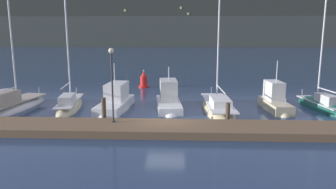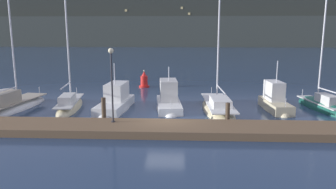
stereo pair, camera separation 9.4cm
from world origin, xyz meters
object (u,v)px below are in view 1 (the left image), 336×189
Objects in this scene: sailboat_berth_1 at (11,108)px; sailboat_berth_7 at (321,107)px; sailboat_berth_2 at (70,107)px; rowboat_adrift at (1,93)px; motorboat_berth_3 at (115,106)px; dock_lamppost at (112,74)px; motorboat_berth_4 at (169,103)px; channel_buoy at (144,81)px; motorboat_berth_6 at (275,105)px; sailboat_berth_5 at (218,109)px.

sailboat_berth_1 is 0.97× the size of sailboat_berth_7.
sailboat_berth_2 reaches higher than rowboat_adrift.
sailboat_berth_1 is 1.59× the size of motorboat_berth_3.
dock_lamppost reaches higher than rowboat_adrift.
motorboat_berth_3 is 1.07× the size of motorboat_berth_4.
motorboat_berth_4 is at bearing -72.12° from channel_buoy.
dock_lamppost is (-11.09, -5.37, 3.03)m from motorboat_berth_6.
sailboat_berth_7 reaches higher than sailboat_berth_2.
rowboat_adrift is at bearing 145.32° from sailboat_berth_2.
dock_lamppost is (0.91, -4.99, 3.08)m from motorboat_berth_3.
sailboat_berth_2 reaches higher than dock_lamppost.
sailboat_berth_5 is (3.70, -0.59, -0.26)m from motorboat_berth_4.
sailboat_berth_2 is 2.16× the size of dock_lamppost.
motorboat_berth_6 is at bearing 1.85° from motorboat_berth_3.
rowboat_adrift is (-8.80, 6.09, -0.13)m from sailboat_berth_2.
sailboat_berth_1 is 2.78× the size of rowboat_adrift.
motorboat_berth_3 is (7.76, 0.55, 0.12)m from sailboat_berth_1.
sailboat_berth_7 reaches higher than channel_buoy.
motorboat_berth_3 is (3.57, -0.15, 0.17)m from sailboat_berth_2.
motorboat_berth_6 reaches higher than motorboat_berth_3.
channel_buoy is at bearing 124.03° from sailboat_berth_5.
sailboat_berth_7 is 28.47m from rowboat_adrift.
motorboat_berth_3 is 7.72m from sailboat_berth_5.
sailboat_berth_2 is at bearing -34.68° from rowboat_adrift.
sailboat_berth_2 reaches higher than motorboat_berth_4.
sailboat_berth_5 is 12.03m from channel_buoy.
motorboat_berth_4 is 9.86m from channel_buoy.
sailboat_berth_5 is 1.06× the size of sailboat_berth_7.
dock_lamppost is at bearing -90.31° from channel_buoy.
sailboat_berth_1 is at bearing -129.85° from channel_buoy.
motorboat_berth_4 is 3.76m from sailboat_berth_5.
motorboat_berth_4 is (11.78, 1.11, 0.21)m from sailboat_berth_1.
motorboat_berth_3 reaches higher than motorboat_berth_4.
motorboat_berth_4 is 0.57× the size of sailboat_berth_7.
motorboat_berth_4 is 3.10× the size of channel_buoy.
rowboat_adrift is at bearing 124.15° from sailboat_berth_1.
motorboat_berth_6 is (19.77, 0.94, 0.18)m from sailboat_berth_1.
sailboat_berth_7 is at bearing 3.49° from sailboat_berth_1.
channel_buoy is at bearing 50.15° from sailboat_berth_1.
motorboat_berth_4 is at bearing 5.40° from sailboat_berth_1.
rowboat_adrift is (-27.96, 5.36, -0.12)m from sailboat_berth_7.
channel_buoy reaches higher than rowboat_adrift.
sailboat_berth_1 reaches higher than dock_lamppost.
sailboat_berth_1 reaches higher than motorboat_berth_4.
sailboat_berth_5 is (7.72, -0.03, -0.18)m from motorboat_berth_3.
sailboat_berth_1 is at bearing -175.94° from motorboat_berth_3.
sailboat_berth_1 is 10.26m from dock_lamppost.
motorboat_berth_3 is at bearing -2.35° from sailboat_berth_2.
motorboat_berth_3 is at bearing 100.35° from dock_lamppost.
motorboat_berth_6 is 25.06m from rowboat_adrift.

